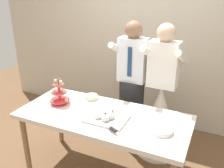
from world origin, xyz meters
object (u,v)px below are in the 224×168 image
at_px(dessert_table, 103,121).
at_px(main_cake_tray, 106,116).
at_px(plate_stack, 161,130).
at_px(person_bride, 160,111).
at_px(round_cake, 91,98).
at_px(cupcake_stand, 59,94).
at_px(person_groom, 132,93).

bearing_deg(dessert_table, main_cake_tray, -44.14).
height_order(plate_stack, person_bride, person_bride).
bearing_deg(round_cake, cupcake_stand, -139.63).
xyz_separation_m(main_cake_tray, plate_stack, (0.56, 0.01, -0.02)).
relative_size(main_cake_tray, person_groom, 0.25).
bearing_deg(main_cake_tray, cupcake_stand, 170.88).
relative_size(person_groom, person_bride, 1.00).
bearing_deg(round_cake, plate_stack, -19.44).
xyz_separation_m(plate_stack, person_groom, (-0.58, 0.77, -0.05)).
bearing_deg(main_cake_tray, plate_stack, 1.50).
bearing_deg(cupcake_stand, person_bride, 32.92).
bearing_deg(person_bride, person_groom, 175.98).
distance_m(round_cake, person_groom, 0.56).
bearing_deg(person_groom, plate_stack, -52.94).
height_order(plate_stack, round_cake, round_cake).
height_order(dessert_table, person_groom, person_groom).
bearing_deg(plate_stack, dessert_table, 174.67).
distance_m(plate_stack, round_cake, 0.98).
height_order(cupcake_stand, round_cake, cupcake_stand).
xyz_separation_m(dessert_table, person_bride, (0.45, 0.68, -0.12)).
bearing_deg(cupcake_stand, round_cake, 40.37).
xyz_separation_m(main_cake_tray, person_groom, (-0.02, 0.78, -0.07)).
xyz_separation_m(dessert_table, plate_stack, (0.64, -0.06, 0.10)).
relative_size(dessert_table, plate_stack, 8.39).
bearing_deg(main_cake_tray, dessert_table, 135.86).
relative_size(dessert_table, round_cake, 7.50).
distance_m(cupcake_stand, person_groom, 0.93).
relative_size(cupcake_stand, person_groom, 0.18).
bearing_deg(cupcake_stand, main_cake_tray, -9.12).
bearing_deg(round_cake, dessert_table, -43.05).
bearing_deg(cupcake_stand, dessert_table, -2.91).
xyz_separation_m(cupcake_stand, person_bride, (1.01, 0.65, -0.32)).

